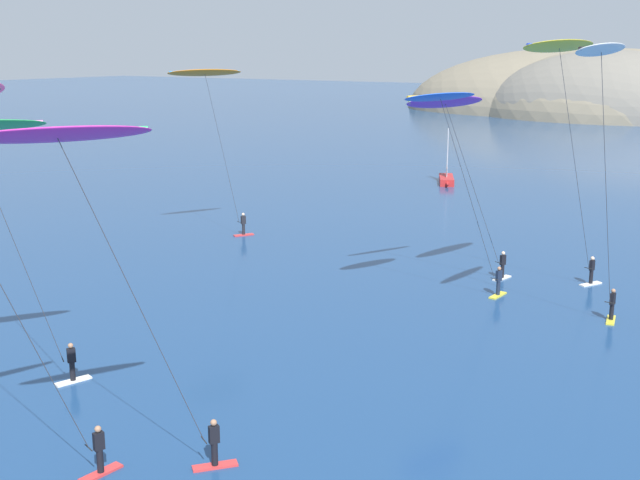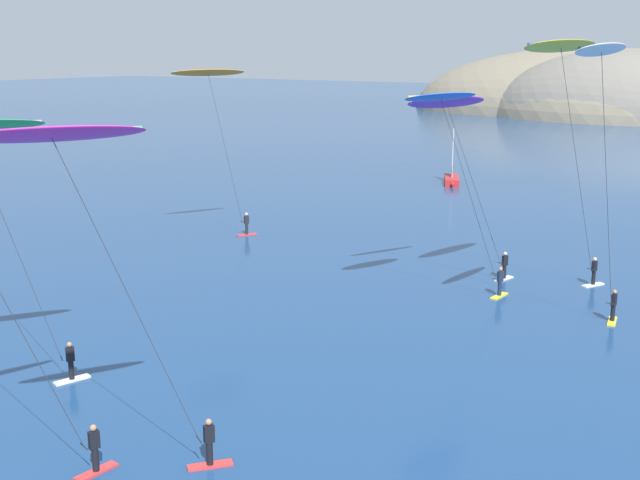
% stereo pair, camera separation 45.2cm
% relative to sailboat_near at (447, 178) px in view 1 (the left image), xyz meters
% --- Properties ---
extents(sailboat_near, '(3.53, 5.73, 5.70)m').
position_rel_sailboat_near_xyz_m(sailboat_near, '(0.00, 0.00, 0.00)').
color(sailboat_near, '#B22323').
rests_on(sailboat_near, ground).
extents(kitesurfer_purple, '(4.11, 7.77, 11.14)m').
position_rel_sailboat_near_xyz_m(kitesurfer_purple, '(15.48, -34.74, 9.11)').
color(kitesurfer_purple, silver).
rests_on(kitesurfer_purple, ground).
extents(kitesurfer_magenta, '(4.62, 6.96, 11.53)m').
position_rel_sailboat_near_xyz_m(kitesurfer_magenta, '(15.48, -60.75, 9.60)').
color(kitesurfer_magenta, red).
rests_on(kitesurfer_magenta, ground).
extents(kitesurfer_white, '(1.76, 7.50, 13.84)m').
position_rel_sailboat_near_xyz_m(kitesurfer_white, '(24.38, -38.91, 11.61)').
color(kitesurfer_white, yellow).
rests_on(kitesurfer_white, ground).
extents(kitesurfer_yellow, '(3.32, 9.01, 14.06)m').
position_rel_sailboat_near_xyz_m(kitesurfer_yellow, '(21.05, -33.86, 12.23)').
color(kitesurfer_yellow, silver).
rests_on(kitesurfer_yellow, ground).
extents(kitesurfer_blue, '(3.57, 7.84, 11.52)m').
position_rel_sailboat_near_xyz_m(kitesurfer_blue, '(16.82, -38.46, 9.63)').
color(kitesurfer_blue, yellow).
rests_on(kitesurfer_blue, ground).
extents(kitesurfer_orange, '(3.55, 5.80, 12.24)m').
position_rel_sailboat_near_xyz_m(kitesurfer_orange, '(-4.01, -32.21, 10.25)').
color(kitesurfer_orange, red).
rests_on(kitesurfer_orange, ground).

